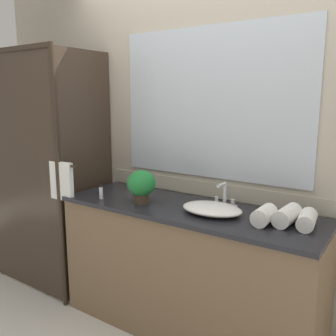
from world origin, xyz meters
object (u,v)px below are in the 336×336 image
Objects in this scene: sink_basin at (212,209)px; rolled_towel_near_edge at (307,220)px; faucet at (224,199)px; amenity_bottle_conditioner at (130,184)px; amenity_bottle_lotion at (101,192)px; potted_plant at (141,185)px; rolled_towel_far_edge at (264,215)px; rolled_towel_middle at (287,216)px.

rolled_towel_near_edge is at bearing 6.64° from sink_basin.
faucet is 1.95× the size of amenity_bottle_conditioner.
sink_basin is at bearing 10.14° from amenity_bottle_lotion.
faucet is 0.57m from potted_plant.
amenity_bottle_lotion is at bearing -87.82° from amenity_bottle_conditioner.
faucet is 0.92× the size of rolled_towel_far_edge.
sink_basin is 0.45m from rolled_towel_middle.
rolled_towel_near_edge is 0.91× the size of rolled_towel_middle.
sink_basin is 4.50× the size of amenity_bottle_conditioner.
potted_plant is at bearing 14.66° from amenity_bottle_lotion.
sink_basin is at bearing 7.38° from potted_plant.
rolled_towel_near_edge is at bearing 1.51° from rolled_towel_middle.
rolled_towel_middle is (0.45, 0.06, 0.02)m from sink_basin.
potted_plant reaches higher than sink_basin.
sink_basin is 1.70× the size of potted_plant.
rolled_towel_middle is 1.23× the size of rolled_towel_far_edge.
rolled_towel_middle is at bearing 7.61° from potted_plant.
faucet is at bearing 151.82° from rolled_towel_far_edge.
potted_plant reaches higher than rolled_towel_far_edge.
amenity_bottle_conditioner is at bearing 170.45° from rolled_towel_far_edge.
sink_basin is 0.53m from potted_plant.
sink_basin is 0.85m from amenity_bottle_conditioner.
faucet reaches higher than rolled_towel_far_edge.
potted_plant is at bearing -176.05° from rolled_towel_far_edge.
amenity_bottle_conditioner is at bearing 167.14° from sink_basin.
potted_plant reaches higher than rolled_towel_near_edge.
sink_basin is 3.85× the size of amenity_bottle_lotion.
faucet is 0.83× the size of rolled_towel_near_edge.
potted_plant is 0.33m from amenity_bottle_lotion.
rolled_towel_far_edge is at bearing 6.84° from amenity_bottle_lotion.
amenity_bottle_lotion is (-0.82, -0.32, -0.01)m from faucet.
faucet is 0.39m from rolled_towel_far_edge.
potted_plant is at bearing -38.78° from amenity_bottle_conditioner.
rolled_towel_far_edge is (1.16, 0.14, 0.00)m from amenity_bottle_lotion.
faucet is at bearing 21.43° from amenity_bottle_lotion.
faucet is 0.88m from amenity_bottle_lotion.
faucet is 0.57m from rolled_towel_near_edge.
potted_plant is 1.02× the size of rolled_towel_middle.
amenity_bottle_lotion is 1.28m from rolled_towel_middle.
rolled_towel_middle is (1.27, 0.21, 0.00)m from amenity_bottle_lotion.
amenity_bottle_conditioner is at bearing 141.22° from potted_plant.
amenity_bottle_lotion is (-0.31, -0.08, -0.08)m from potted_plant.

